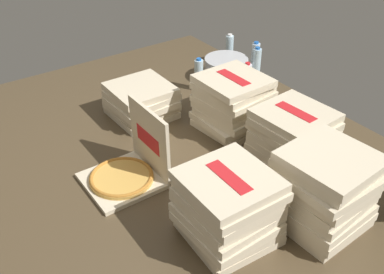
# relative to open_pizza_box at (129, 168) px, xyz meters

# --- Properties ---
(ground_plane) EXTENTS (3.20, 2.40, 0.02)m
(ground_plane) POSITION_rel_open_pizza_box_xyz_m (0.04, 0.29, -0.09)
(ground_plane) COLOR #4C3D28
(open_pizza_box) EXTENTS (0.38, 0.39, 0.40)m
(open_pizza_box) POSITION_rel_open_pizza_box_xyz_m (0.00, 0.00, 0.00)
(open_pizza_box) COLOR beige
(open_pizza_box) RESTS_ON ground_plane
(pizza_stack_left_far) EXTENTS (0.42, 0.41, 0.22)m
(pizza_stack_left_far) POSITION_rel_open_pizza_box_xyz_m (-0.55, 0.39, 0.03)
(pizza_stack_left_far) COLOR beige
(pizza_stack_left_far) RESTS_ON ground_plane
(pizza_stack_right_near) EXTENTS (0.42, 0.42, 0.39)m
(pizza_stack_right_near) POSITION_rel_open_pizza_box_xyz_m (0.81, 0.59, 0.12)
(pizza_stack_right_near) COLOR beige
(pizza_stack_right_near) RESTS_ON ground_plane
(pizza_stack_left_mid) EXTENTS (0.42, 0.41, 0.31)m
(pizza_stack_left_mid) POSITION_rel_open_pizza_box_xyz_m (0.36, 0.85, 0.08)
(pizza_stack_left_mid) COLOR beige
(pizza_stack_left_mid) RESTS_ON ground_plane
(pizza_stack_right_mid) EXTENTS (0.41, 0.41, 0.35)m
(pizza_stack_right_mid) POSITION_rel_open_pizza_box_xyz_m (0.63, 0.17, 0.10)
(pizza_stack_right_mid) COLOR beige
(pizza_stack_right_mid) RESTS_ON ground_plane
(pizza_stack_right_far) EXTENTS (0.43, 0.42, 0.35)m
(pizza_stack_right_far) POSITION_rel_open_pizza_box_xyz_m (-0.10, 0.79, 0.10)
(pizza_stack_right_far) COLOR beige
(pizza_stack_right_far) RESTS_ON ground_plane
(ice_bucket) EXTENTS (0.33, 0.33, 0.17)m
(ice_bucket) POSITION_rel_open_pizza_box_xyz_m (-0.65, 1.19, 0.01)
(ice_bucket) COLOR #B7BABF
(ice_bucket) RESTS_ON ground_plane
(water_bottle_0) EXTENTS (0.06, 0.06, 0.25)m
(water_bottle_0) POSITION_rel_open_pizza_box_xyz_m (-0.63, 1.46, 0.04)
(water_bottle_0) COLOR silver
(water_bottle_0) RESTS_ON ground_plane
(water_bottle_1) EXTENTS (0.06, 0.06, 0.25)m
(water_bottle_1) POSITION_rel_open_pizza_box_xyz_m (-0.87, 1.40, 0.04)
(water_bottle_1) COLOR silver
(water_bottle_1) RESTS_ON ground_plane
(water_bottle_2) EXTENTS (0.06, 0.06, 0.25)m
(water_bottle_2) POSITION_rel_open_pizza_box_xyz_m (-0.54, 1.40, 0.04)
(water_bottle_2) COLOR silver
(water_bottle_2) RESTS_ON ground_plane
(water_bottle_3) EXTENTS (0.06, 0.06, 0.25)m
(water_bottle_3) POSITION_rel_open_pizza_box_xyz_m (-0.63, 0.92, 0.04)
(water_bottle_3) COLOR silver
(water_bottle_3) RESTS_ON ground_plane
(water_bottle_4) EXTENTS (0.06, 0.06, 0.25)m
(water_bottle_4) POSITION_rel_open_pizza_box_xyz_m (-0.38, 1.15, 0.04)
(water_bottle_4) COLOR white
(water_bottle_4) RESTS_ON ground_plane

